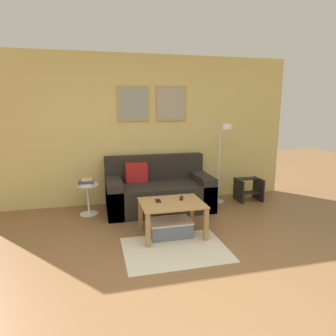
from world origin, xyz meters
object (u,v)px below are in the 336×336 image
coffee_table (172,208)px  floor_lamp (223,152)px  side_table (88,197)px  cell_phone (158,201)px  couch (158,191)px  remote_control (181,198)px  book_stack (86,182)px  step_stool (249,189)px  storage_bin (170,228)px

coffee_table → floor_lamp: 1.65m
side_table → cell_phone: bearing=-46.2°
couch → remote_control: bearing=-82.8°
couch → side_table: couch is taller
couch → floor_lamp: floor_lamp is taller
cell_phone → couch: bearing=81.6°
coffee_table → side_table: 1.52m
side_table → cell_phone: 1.34m
book_stack → cell_phone: book_stack is taller
coffee_table → step_stool: bearing=32.3°
book_stack → floor_lamp: bearing=-0.8°
book_stack → step_stool: book_stack is taller
floor_lamp → step_stool: size_ratio=3.27×
side_table → coffee_table: bearing=-44.1°
couch → cell_phone: (-0.21, -0.98, 0.16)m
side_table → book_stack: size_ratio=2.04×
couch → step_stool: couch is taller
couch → cell_phone: bearing=-101.9°
floor_lamp → book_stack: bearing=179.2°
couch → side_table: bearing=-178.9°
coffee_table → floor_lamp: floor_lamp is taller
floor_lamp → book_stack: floor_lamp is taller
remote_control → cell_phone: 0.33m
coffee_table → storage_bin: coffee_table is taller
coffee_table → side_table: bearing=135.9°
floor_lamp → coffee_table: bearing=-138.7°
couch → book_stack: (-1.15, -0.02, 0.24)m
side_table → remote_control: (1.25, -0.94, 0.17)m
floor_lamp → step_stool: 0.91m
coffee_table → side_table: size_ratio=1.69×
couch → coffee_table: couch is taller
storage_bin → step_stool: 2.10m
storage_bin → floor_lamp: size_ratio=0.40×
couch → remote_control: 0.98m
side_table → step_stool: bearing=0.8°
book_stack → remote_control: 1.58m
coffee_table → side_table: side_table is taller
book_stack → remote_control: book_stack is taller
cell_phone → floor_lamp: bearing=38.6°
storage_bin → couch: bearing=86.0°
storage_bin → step_stool: size_ratio=1.31×
couch → floor_lamp: bearing=-2.6°
couch → step_stool: (1.69, 0.02, -0.08)m
side_table → cell_phone: size_ratio=3.50×
storage_bin → remote_control: remote_control is taller
floor_lamp → remote_control: floor_lamp is taller
side_table → floor_lamp: bearing=-0.7°
storage_bin → step_stool: bearing=32.5°
book_stack → storage_bin: bearing=-45.4°
coffee_table → step_stool: (1.73, 1.09, -0.15)m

